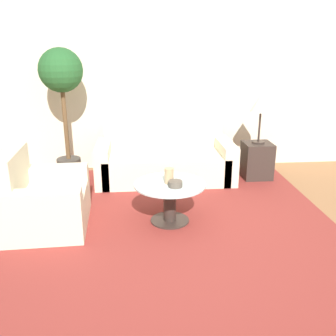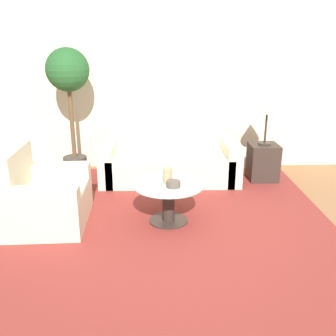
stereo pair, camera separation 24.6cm
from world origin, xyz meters
The scene contains 11 objects.
ground_plane centered at (0.00, 0.00, 0.00)m, with size 14.00×14.00×0.00m, color #8E603D.
wall_back centered at (0.00, 2.72, 1.30)m, with size 10.00×0.06×2.60m.
rug centered at (0.00, 0.68, 0.00)m, with size 3.66×3.73×0.01m.
sofa_main centered at (0.05, 2.14, 0.28)m, with size 1.96×0.90×0.89m.
armchair centered at (-1.40, 0.69, 0.28)m, with size 0.87×1.02×0.86m.
coffee_table centered at (0.00, 0.68, 0.29)m, with size 0.79×0.79×0.46m.
side_table centered at (1.41, 2.02, 0.26)m, with size 0.41×0.41×0.53m.
table_lamp centered at (1.41, 2.02, 1.09)m, with size 0.30×0.30×0.72m.
potted_plant centered at (-1.34, 2.16, 1.35)m, with size 0.59×0.59×1.86m.
vase centered at (-0.01, 0.70, 0.54)m, with size 0.10×0.10×0.17m.
bowl centered at (0.05, 0.58, 0.49)m, with size 0.15×0.15×0.07m.
Camera 1 is at (-0.34, -3.12, 1.91)m, focal length 40.00 mm.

